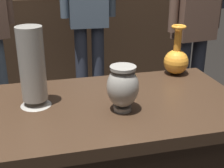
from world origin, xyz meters
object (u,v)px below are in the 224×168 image
at_px(vase_left_accent, 32,69).
at_px(visitor_near_right, 195,21).
at_px(visitor_center_back, 88,8).
at_px(vase_centerpiece, 123,87).
at_px(vase_tall_behind, 176,59).

distance_m(vase_left_accent, visitor_near_right, 1.61).
height_order(vase_left_accent, visitor_center_back, visitor_center_back).
relative_size(visitor_center_back, visitor_near_right, 1.07).
relative_size(vase_centerpiece, visitor_center_back, 0.11).
height_order(vase_tall_behind, visitor_near_right, visitor_near_right).
xyz_separation_m(visitor_center_back, visitor_near_right, (0.77, -0.42, -0.07)).
bearing_deg(visitor_center_back, visitor_near_right, 154.25).
bearing_deg(vase_left_accent, visitor_center_back, 71.91).
xyz_separation_m(vase_centerpiece, vase_left_accent, (-0.33, 0.13, 0.06)).
bearing_deg(visitor_near_right, vase_centerpiece, 44.07).
distance_m(vase_left_accent, visitor_center_back, 1.52).
relative_size(vase_centerpiece, vase_tall_behind, 0.73).
bearing_deg(vase_left_accent, vase_tall_behind, 16.31).
relative_size(vase_centerpiece, vase_left_accent, 0.57).
bearing_deg(visitor_near_right, visitor_center_back, -35.92).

